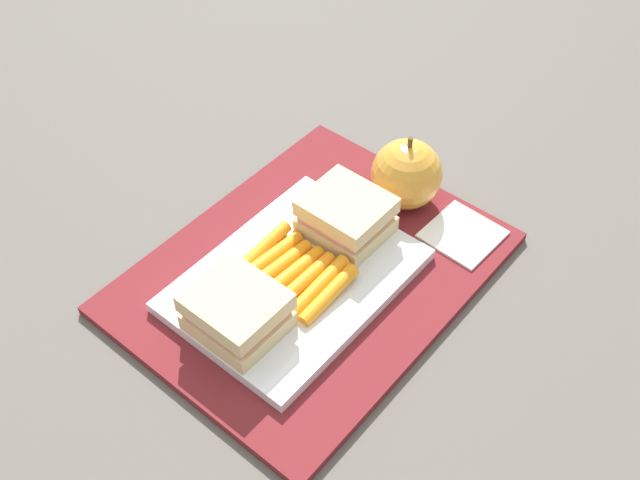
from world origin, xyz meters
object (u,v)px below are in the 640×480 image
object	(u,v)px
food_tray	(295,280)
sandwich_half_left	(237,311)
apple	(407,174)
paper_napkin	(463,234)
carrot_sticks_bundle	(295,271)
sandwich_half_right	(346,216)

from	to	relation	value
food_tray	sandwich_half_left	size ratio (longest dim) A/B	2.88
apple	paper_napkin	size ratio (longest dim) A/B	1.23
carrot_sticks_bundle	apple	bearing A→B (deg)	-4.46
paper_napkin	food_tray	bearing A→B (deg)	150.69
carrot_sticks_bundle	food_tray	bearing A→B (deg)	-68.61
sandwich_half_left	carrot_sticks_bundle	world-z (taller)	sandwich_half_left
food_tray	paper_napkin	world-z (taller)	food_tray
sandwich_half_left	paper_napkin	world-z (taller)	sandwich_half_left
sandwich_half_right	apple	world-z (taller)	apple
sandwich_half_left	paper_napkin	xyz separation A→B (m)	(0.24, -0.09, -0.03)
food_tray	paper_napkin	distance (m)	0.18
food_tray	apple	size ratio (longest dim) A/B	2.67
apple	paper_napkin	bearing A→B (deg)	-92.83
sandwich_half_left	sandwich_half_right	bearing A→B (deg)	0.00
sandwich_half_right	carrot_sticks_bundle	distance (m)	0.08
sandwich_half_left	carrot_sticks_bundle	size ratio (longest dim) A/B	0.79
carrot_sticks_bundle	paper_napkin	world-z (taller)	carrot_sticks_bundle
food_tray	carrot_sticks_bundle	bearing A→B (deg)	111.39
food_tray	paper_napkin	bearing A→B (deg)	-29.31
food_tray	apple	world-z (taller)	apple
food_tray	apple	xyz separation A→B (m)	(0.16, -0.01, 0.03)
sandwich_half_right	paper_napkin	distance (m)	0.13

